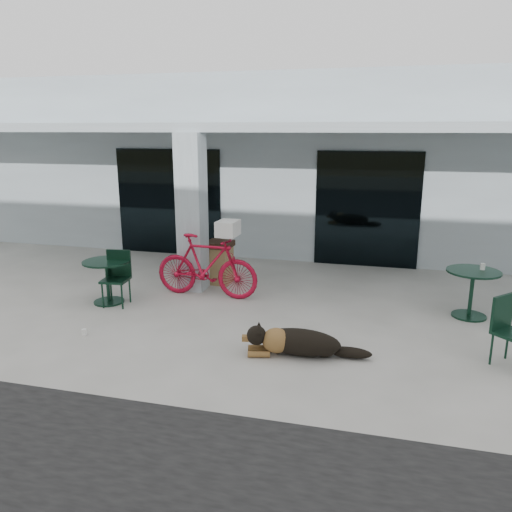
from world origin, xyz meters
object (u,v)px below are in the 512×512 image
(cafe_table_far, at_px, (471,294))
(cafe_chair_near, at_px, (115,279))
(dog, at_px, (300,341))
(trash_receptacle, at_px, (219,262))
(bicycle, at_px, (207,266))
(cafe_table_near, at_px, (108,282))

(cafe_table_far, bearing_deg, cafe_chair_near, -170.91)
(dog, relative_size, trash_receptacle, 1.51)
(dog, bearing_deg, cafe_table_far, 27.42)
(cafe_chair_near, bearing_deg, cafe_table_far, 2.59)
(bicycle, bearing_deg, cafe_table_near, 117.65)
(cafe_chair_near, distance_m, cafe_table_far, 6.33)
(bicycle, relative_size, trash_receptacle, 2.28)
(dog, bearing_deg, cafe_chair_near, 147.65)
(dog, relative_size, cafe_chair_near, 1.35)
(bicycle, bearing_deg, trash_receptacle, 4.82)
(bicycle, relative_size, cafe_table_far, 2.30)
(cafe_chair_near, bearing_deg, bicycle, 25.33)
(cafe_table_near, height_order, trash_receptacle, trash_receptacle)
(dog, xyz_separation_m, cafe_chair_near, (-3.64, 1.25, 0.28))
(bicycle, bearing_deg, cafe_table_far, -86.69)
(bicycle, xyz_separation_m, dog, (2.19, -2.15, -0.39))
(cafe_chair_near, xyz_separation_m, trash_receptacle, (1.41, 1.80, -0.05))
(bicycle, distance_m, dog, 3.10)
(cafe_chair_near, xyz_separation_m, cafe_table_far, (6.25, 1.00, -0.09))
(cafe_table_near, bearing_deg, bicycle, 25.54)
(cafe_table_near, xyz_separation_m, trash_receptacle, (1.63, 1.70, 0.05))
(dog, bearing_deg, bicycle, 122.17)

